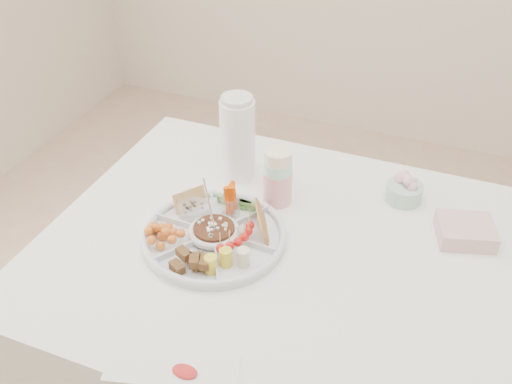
% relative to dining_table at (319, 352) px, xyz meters
% --- Properties ---
extents(dining_table, '(1.52, 1.02, 0.76)m').
position_rel_dining_table_xyz_m(dining_table, '(0.00, 0.00, 0.00)').
color(dining_table, white).
rests_on(dining_table, floor).
extents(party_tray, '(0.39, 0.39, 0.04)m').
position_rel_dining_table_xyz_m(party_tray, '(-0.31, -0.04, 0.40)').
color(party_tray, silver).
rests_on(party_tray, dining_table).
extents(bean_dip, '(0.11, 0.11, 0.04)m').
position_rel_dining_table_xyz_m(bean_dip, '(-0.31, -0.04, 0.41)').
color(bean_dip, '#4D2B0F').
rests_on(bean_dip, party_tray).
extents(tortillas, '(0.10, 0.10, 0.06)m').
position_rel_dining_table_xyz_m(tortillas, '(-0.19, 0.02, 0.42)').
color(tortillas, '#9F7646').
rests_on(tortillas, party_tray).
extents(carrot_cucumber, '(0.11, 0.11, 0.09)m').
position_rel_dining_table_xyz_m(carrot_cucumber, '(-0.30, 0.09, 0.44)').
color(carrot_cucumber, '#EB4C00').
rests_on(carrot_cucumber, party_tray).
extents(pita_raisins, '(0.13, 0.13, 0.07)m').
position_rel_dining_table_xyz_m(pita_raisins, '(-0.42, 0.03, 0.42)').
color(pita_raisins, '#DDAD81').
rests_on(pita_raisins, party_tray).
extents(cherries, '(0.11, 0.11, 0.04)m').
position_rel_dining_table_xyz_m(cherries, '(-0.42, -0.10, 0.42)').
color(cherries, orange).
rests_on(cherries, party_tray).
extents(granola_chunks, '(0.11, 0.11, 0.05)m').
position_rel_dining_table_xyz_m(granola_chunks, '(-0.31, -0.17, 0.42)').
color(granola_chunks, brown).
rests_on(granola_chunks, party_tray).
extents(banana_tomato, '(0.11, 0.11, 0.09)m').
position_rel_dining_table_xyz_m(banana_tomato, '(-0.20, -0.11, 0.44)').
color(banana_tomato, '#DDBC57').
rests_on(banana_tomato, party_tray).
extents(cup_stack, '(0.10, 0.10, 0.23)m').
position_rel_dining_table_xyz_m(cup_stack, '(-0.21, 0.18, 0.49)').
color(cup_stack, '#B0CFA8').
rests_on(cup_stack, dining_table).
extents(thermos, '(0.12, 0.12, 0.27)m').
position_rel_dining_table_xyz_m(thermos, '(-0.37, 0.27, 0.52)').
color(thermos, white).
rests_on(thermos, dining_table).
extents(flower_bowl, '(0.14, 0.14, 0.08)m').
position_rel_dining_table_xyz_m(flower_bowl, '(0.13, 0.32, 0.42)').
color(flower_bowl, silver).
rests_on(flower_bowl, dining_table).
extents(napkin_stack, '(0.17, 0.16, 0.05)m').
position_rel_dining_table_xyz_m(napkin_stack, '(0.32, 0.21, 0.40)').
color(napkin_stack, beige).
rests_on(napkin_stack, dining_table).
extents(placemat, '(0.30, 0.16, 0.01)m').
position_rel_dining_table_xyz_m(placemat, '(-0.21, -0.45, 0.38)').
color(placemat, white).
rests_on(placemat, dining_table).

